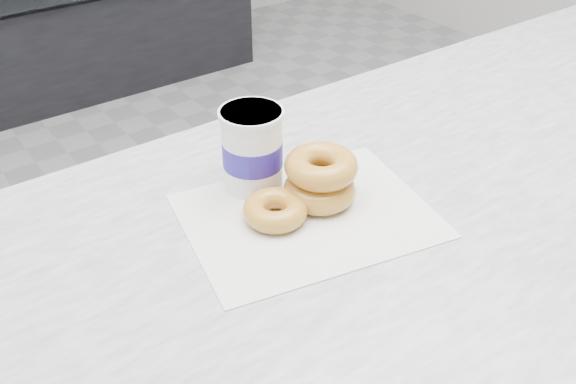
# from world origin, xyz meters

# --- Properties ---
(ground) EXTENTS (5.00, 5.00, 0.00)m
(ground) POSITION_xyz_m (0.00, 0.00, 0.00)
(ground) COLOR #959598
(ground) RESTS_ON ground
(wax_paper) EXTENTS (0.39, 0.32, 0.00)m
(wax_paper) POSITION_xyz_m (-0.17, -0.54, 0.90)
(wax_paper) COLOR silver
(wax_paper) RESTS_ON counter
(donut_single) EXTENTS (0.11, 0.11, 0.03)m
(donut_single) POSITION_xyz_m (-0.21, -0.52, 0.92)
(donut_single) COLOR gold
(donut_single) RESTS_ON wax_paper
(donut_stack) EXTENTS (0.15, 0.15, 0.07)m
(donut_stack) POSITION_xyz_m (-0.13, -0.52, 0.94)
(donut_stack) COLOR gold
(donut_stack) RESTS_ON wax_paper
(coffee_cup) EXTENTS (0.11, 0.11, 0.13)m
(coffee_cup) POSITION_xyz_m (-0.19, -0.43, 0.96)
(coffee_cup) COLOR white
(coffee_cup) RESTS_ON counter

